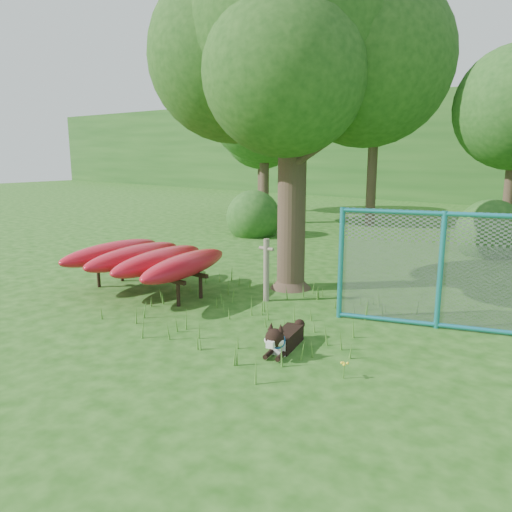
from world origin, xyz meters
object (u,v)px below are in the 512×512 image
Objects in this scene: oak_tree at (293,46)px; husky_dog at (283,339)px; kayak_rack at (146,258)px; fence_section at (440,271)px.

oak_tree is 6.29× the size of husky_dog.
kayak_rack is (-1.96, -2.08, -3.98)m from oak_tree.
kayak_rack is at bearing 177.67° from fence_section.
kayak_rack reaches higher than husky_dog.
fence_section is (3.21, -0.53, -3.73)m from oak_tree.
husky_dog is at bearing -139.66° from fence_section.
oak_tree reaches higher than kayak_rack.
oak_tree is 4.90m from kayak_rack.
fence_section is at bearing 44.97° from husky_dog.
kayak_rack is 3.93m from husky_dog.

